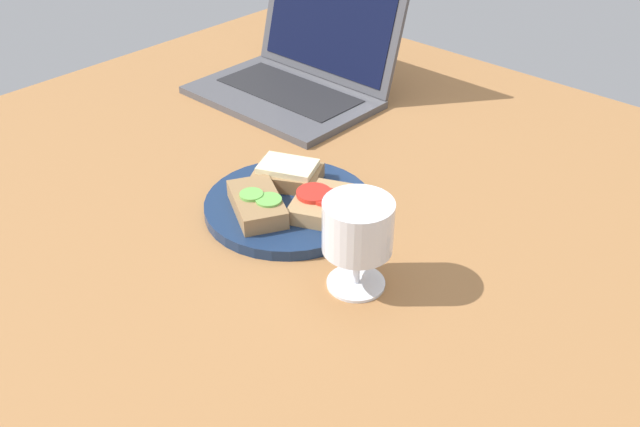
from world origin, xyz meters
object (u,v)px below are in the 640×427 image
at_px(plate, 289,206).
at_px(laptop, 300,68).
at_px(sandwich_with_tomato, 320,202).
at_px(wine_glass, 358,231).
at_px(sandwich_with_cheese, 288,174).
at_px(sandwich_with_cucumber, 257,204).

distance_m(plate, laptop, 0.41).
xyz_separation_m(plate, sandwich_with_tomato, (0.05, 0.01, 0.02)).
height_order(plate, wine_glass, wine_glass).
relative_size(plate, sandwich_with_tomato, 2.07).
relative_size(sandwich_with_cheese, laptop, 0.34).
distance_m(plate, sandwich_with_tomato, 0.05).
bearing_deg(plate, laptop, 131.31).
height_order(sandwich_with_cheese, laptop, laptop).
bearing_deg(wine_glass, sandwich_with_tomato, 149.69).
height_order(sandwich_with_cucumber, laptop, laptop).
xyz_separation_m(sandwich_with_tomato, laptop, (-0.32, 0.29, 0.02)).
relative_size(wine_glass, laptop, 0.36).
distance_m(sandwich_with_cucumber, wine_glass, 0.20).
xyz_separation_m(sandwich_with_cheese, wine_glass, (0.21, -0.10, 0.05)).
relative_size(sandwich_with_cucumber, wine_glass, 1.04).
xyz_separation_m(plate, wine_glass, (0.18, -0.06, 0.07)).
distance_m(sandwich_with_cheese, sandwich_with_tomato, 0.09).
distance_m(plate, sandwich_with_cucumber, 0.05).
distance_m(sandwich_with_cheese, wine_glass, 0.24).
bearing_deg(plate, sandwich_with_tomato, 15.16).
xyz_separation_m(sandwich_with_cucumber, laptop, (-0.26, 0.36, 0.02)).
bearing_deg(sandwich_with_cheese, sandwich_with_cucumber, -74.60).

